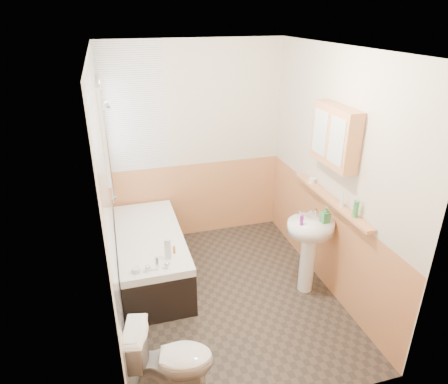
{
  "coord_description": "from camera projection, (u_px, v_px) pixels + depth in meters",
  "views": [
    {
      "loc": [
        -1.0,
        -3.27,
        2.78
      ],
      "look_at": [
        0.0,
        0.15,
        1.15
      ],
      "focal_mm": 32.0,
      "sensor_mm": 36.0,
      "label": 1
    }
  ],
  "objects": [
    {
      "name": "tile_cladding_left",
      "position": [
        109.0,
        203.0,
        3.47
      ],
      "size": [
        0.01,
        2.8,
        2.5
      ],
      "primitive_type": "cube",
      "color": "white",
      "rests_on": "wall_left"
    },
    {
      "name": "window",
      "position": [
        104.0,
        129.0,
        4.14
      ],
      "size": [
        0.03,
        0.79,
        0.99
      ],
      "color": "white",
      "rests_on": "wall_left"
    },
    {
      "name": "pine_shelf",
      "position": [
        330.0,
        199.0,
        4.01
      ],
      "size": [
        0.1,
        1.37,
        0.03
      ],
      "primitive_type": "cube",
      "color": "tan",
      "rests_on": "wall_right"
    },
    {
      "name": "wall_front",
      "position": [
        293.0,
        276.0,
        2.52
      ],
      "size": [
        2.2,
        0.02,
        2.5
      ],
      "primitive_type": "cube",
      "color": "beige",
      "rests_on": "ground"
    },
    {
      "name": "wainscot_front",
      "position": [
        284.0,
        360.0,
        2.85
      ],
      "size": [
        2.2,
        0.01,
        1.0
      ],
      "primitive_type": "cube",
      "color": "tan",
      "rests_on": "wall_front"
    },
    {
      "name": "green_bottle",
      "position": [
        343.0,
        197.0,
        3.78
      ],
      "size": [
        0.05,
        0.05,
        0.21
      ],
      "primitive_type": "cone",
      "rotation": [
        0.0,
        0.0,
        -0.34
      ],
      "color": "silver",
      "rests_on": "pine_shelf"
    },
    {
      "name": "wall_right",
      "position": [
        333.0,
        176.0,
        4.03
      ],
      "size": [
        0.02,
        2.8,
        2.5
      ],
      "primitive_type": "cube",
      "color": "beige",
      "rests_on": "ground"
    },
    {
      "name": "orange_bottle",
      "position": [
        174.0,
        250.0,
        3.99
      ],
      "size": [
        0.03,
        0.03,
        0.08
      ],
      "primitive_type": "cylinder",
      "rotation": [
        0.0,
        0.0,
        0.4
      ],
      "color": "orange",
      "rests_on": "bathtub"
    },
    {
      "name": "toilet",
      "position": [
        171.0,
        360.0,
        3.07
      ],
      "size": [
        0.73,
        0.51,
        0.65
      ],
      "primitive_type": "imported",
      "rotation": [
        0.0,
        0.0,
        1.35
      ],
      "color": "white",
      "rests_on": "floor"
    },
    {
      "name": "blue_gel",
      "position": [
        168.0,
        249.0,
        3.87
      ],
      "size": [
        0.07,
        0.05,
        0.22
      ],
      "primitive_type": "cube",
      "rotation": [
        0.0,
        0.0,
        -0.3
      ],
      "color": "silver",
      "rests_on": "bathtub"
    },
    {
      "name": "wall_back",
      "position": [
        196.0,
        144.0,
        4.98
      ],
      "size": [
        2.2,
        0.02,
        2.5
      ],
      "primitive_type": "cube",
      "color": "beige",
      "rests_on": "ground"
    },
    {
      "name": "shower_riser",
      "position": [
        107.0,
        137.0,
        3.83
      ],
      "size": [
        0.1,
        0.08,
        1.2
      ],
      "color": "silver",
      "rests_on": "wall_left"
    },
    {
      "name": "tile_return_back",
      "position": [
        133.0,
        109.0,
        4.57
      ],
      "size": [
        0.75,
        0.01,
        1.5
      ],
      "primitive_type": "cube",
      "color": "white",
      "rests_on": "wall_back"
    },
    {
      "name": "clear_bottle",
      "position": [
        302.0,
        220.0,
        3.94
      ],
      "size": [
        0.04,
        0.04,
        0.11
      ],
      "primitive_type": "cylinder",
      "rotation": [
        0.0,
        0.0,
        -0.17
      ],
      "color": "purple",
      "rests_on": "sink"
    },
    {
      "name": "ceiling",
      "position": [
        229.0,
        48.0,
        3.23
      ],
      "size": [
        2.8,
        2.8,
        0.0
      ],
      "primitive_type": "plane",
      "rotation": [
        3.14,
        0.0,
        0.0
      ],
      "color": "white",
      "rests_on": "ground"
    },
    {
      "name": "cream_jar",
      "position": [
        136.0,
        270.0,
        3.7
      ],
      "size": [
        0.11,
        0.11,
        0.05
      ],
      "primitive_type": "cylinder",
      "rotation": [
        0.0,
        0.0,
        0.41
      ],
      "color": "silver",
      "rests_on": "bathtub"
    },
    {
      "name": "bathtub",
      "position": [
        151.0,
        255.0,
        4.46
      ],
      "size": [
        0.7,
        1.57,
        0.7
      ],
      "color": "black",
      "rests_on": "floor"
    },
    {
      "name": "floor",
      "position": [
        228.0,
        295.0,
        4.27
      ],
      "size": [
        2.8,
        2.8,
        0.0
      ],
      "primitive_type": "plane",
      "color": "#2C251F",
      "rests_on": "ground"
    },
    {
      "name": "foam_can",
      "position": [
        356.0,
        209.0,
        3.59
      ],
      "size": [
        0.06,
        0.06,
        0.16
      ],
      "primitive_type": "cylinder",
      "rotation": [
        0.0,
        0.0,
        0.27
      ],
      "color": "#388447",
      "rests_on": "pine_shelf"
    },
    {
      "name": "wall_left",
      "position": [
        106.0,
        203.0,
        3.47
      ],
      "size": [
        0.02,
        2.8,
        2.5
      ],
      "primitive_type": "cube",
      "color": "beige",
      "rests_on": "ground"
    },
    {
      "name": "soap_bottle",
      "position": [
        325.0,
        219.0,
        3.99
      ],
      "size": [
        0.08,
        0.17,
        0.08
      ],
      "primitive_type": "imported",
      "rotation": [
        0.0,
        0.0,
        0.03
      ],
      "color": "#388447",
      "rests_on": "sink"
    },
    {
      "name": "sink",
      "position": [
        309.0,
        242.0,
        4.13
      ],
      "size": [
        0.49,
        0.4,
        0.95
      ],
      "rotation": [
        0.0,
        0.0,
        0.12
      ],
      "color": "white",
      "rests_on": "floor"
    },
    {
      "name": "medicine_cabinet",
      "position": [
        335.0,
        136.0,
        3.73
      ],
      "size": [
        0.16,
        0.63,
        0.57
      ],
      "color": "tan",
      "rests_on": "wall_right"
    },
    {
      "name": "wainscot_right",
      "position": [
        324.0,
        240.0,
        4.34
      ],
      "size": [
        0.01,
        2.8,
        1.0
      ],
      "primitive_type": "cube",
      "color": "tan",
      "rests_on": "wall_right"
    },
    {
      "name": "wainscot_back",
      "position": [
        198.0,
        199.0,
        5.27
      ],
      "size": [
        2.2,
        0.01,
        1.0
      ],
      "primitive_type": "cube",
      "color": "tan",
      "rests_on": "wall_back"
    },
    {
      "name": "black_jar",
      "position": [
        312.0,
        180.0,
        4.34
      ],
      "size": [
        0.08,
        0.08,
        0.05
      ],
      "primitive_type": "cylinder",
      "rotation": [
        0.0,
        0.0,
        0.13
      ],
      "color": "silver",
      "rests_on": "pine_shelf"
    }
  ]
}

